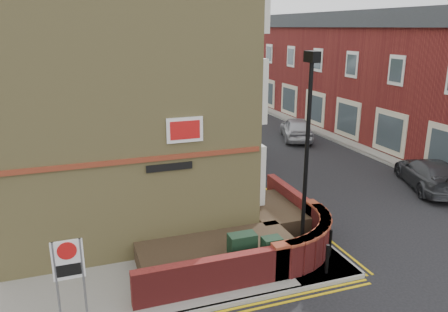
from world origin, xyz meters
TOP-DOWN VIEW (x-y plane):
  - ground at (0.00, 0.00)m, footprint 120.00×120.00m
  - pavement_corner at (-3.50, 1.50)m, footprint 13.00×3.00m
  - pavement_main at (2.00, 16.00)m, footprint 2.00×32.00m
  - pavement_far at (13.00, 13.00)m, footprint 4.00×40.00m
  - kerb_main_near at (3.00, 16.00)m, footprint 0.15×32.00m
  - kerb_main_far at (11.00, 13.00)m, footprint 0.15×40.00m
  - yellow_lines_main at (3.25, 16.00)m, footprint 0.28×32.00m
  - corner_building at (-2.84, 8.00)m, footprint 8.95×10.40m
  - garden_wall at (0.00, 2.50)m, footprint 6.80×6.00m
  - lamppost at (1.60, 1.20)m, footprint 0.25×0.50m
  - utility_cabinet_large at (-0.30, 1.30)m, footprint 0.80×0.45m
  - utility_cabinet_small at (0.50, 1.00)m, footprint 0.55×0.40m
  - bollard_near at (2.00, 0.40)m, footprint 0.11×0.11m
  - bollard_far at (2.60, 1.20)m, footprint 0.11×0.11m
  - zone_sign at (-5.00, 0.50)m, footprint 0.72×0.07m
  - far_terrace at (14.50, 17.00)m, footprint 5.40×30.40m
  - far_terrace_cream at (14.50, 38.00)m, footprint 5.40×12.40m
  - tree_near at (2.00, 14.05)m, footprint 3.64×3.65m
  - tree_mid at (2.00, 22.05)m, footprint 4.03×4.03m
  - tree_far at (2.00, 30.05)m, footprint 3.81×3.81m
  - traffic_light_assembly at (2.40, 25.00)m, footprint 0.20×0.16m
  - silver_car_near at (3.60, 11.72)m, footprint 2.48×4.75m
  - red_car_main at (3.60, 19.96)m, footprint 4.00×5.59m
  - grey_car_far at (10.35, 5.23)m, footprint 3.52×5.06m
  - silver_car_far at (9.00, 15.21)m, footprint 3.08×4.65m

SIDE VIEW (x-z plane):
  - ground at x=0.00m, z-range 0.00..0.00m
  - garden_wall at x=0.00m, z-range -0.60..0.60m
  - yellow_lines_main at x=3.25m, z-range 0.00..0.01m
  - pavement_corner at x=-3.50m, z-range 0.00..0.12m
  - pavement_main at x=2.00m, z-range 0.00..0.12m
  - pavement_far at x=13.00m, z-range 0.00..0.12m
  - kerb_main_near at x=3.00m, z-range 0.00..0.12m
  - kerb_main_far at x=11.00m, z-range 0.00..0.12m
  - bollard_near at x=2.00m, z-range 0.12..1.02m
  - bollard_far at x=2.60m, z-range 0.12..1.02m
  - utility_cabinet_small at x=0.50m, z-range 0.12..1.22m
  - grey_car_far at x=10.35m, z-range 0.00..1.36m
  - red_car_main at x=3.60m, z-range 0.00..1.41m
  - utility_cabinet_large at x=-0.30m, z-range 0.12..1.32m
  - silver_car_far at x=9.00m, z-range 0.00..1.47m
  - silver_car_near at x=3.60m, z-range 0.00..1.49m
  - zone_sign at x=-5.00m, z-range 0.54..2.74m
  - traffic_light_assembly at x=2.40m, z-range 0.68..4.88m
  - lamppost at x=1.60m, z-range 0.19..6.49m
  - far_terrace at x=14.50m, z-range 0.04..8.04m
  - far_terrace_cream at x=14.50m, z-range 0.05..8.05m
  - tree_near at x=2.00m, z-range 1.35..8.05m
  - tree_far at x=2.00m, z-range 1.41..8.42m
  - tree_mid at x=2.00m, z-range 1.49..8.91m
  - corner_building at x=-2.84m, z-range -0.57..13.03m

